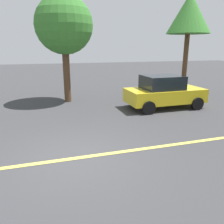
{
  "coord_description": "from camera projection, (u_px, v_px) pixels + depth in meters",
  "views": [
    {
      "loc": [
        -0.74,
        -5.84,
        3.04
      ],
      "look_at": [
        1.27,
        0.71,
        1.07
      ],
      "focal_mm": 36.24,
      "sensor_mm": 36.0,
      "label": 1
    }
  ],
  "objects": [
    {
      "name": "ground_plane",
      "position": [
        77.0,
        158.0,
        6.42
      ],
      "size": [
        80.0,
        80.0,
        0.0
      ],
      "primitive_type": "plane",
      "color": "#38383A"
    },
    {
      "name": "car_yellow_near_curb",
      "position": [
        164.0,
        92.0,
        11.58
      ],
      "size": [
        3.96,
        2.04,
        1.68
      ],
      "color": "gold",
      "rests_on": "ground_plane"
    },
    {
      "name": "lane_marking_centre",
      "position": [
        170.0,
        145.0,
        7.26
      ],
      "size": [
        28.0,
        0.16,
        0.01
      ],
      "primitive_type": "cube",
      "color": "#E0D14C"
    },
    {
      "name": "tree_centre_verge",
      "position": [
        64.0,
        26.0,
        12.02
      ],
      "size": [
        3.09,
        3.09,
        5.73
      ],
      "color": "#513823",
      "rests_on": "ground_plane"
    },
    {
      "name": "tree_left_verge",
      "position": [
        189.0,
        14.0,
        13.98
      ],
      "size": [
        2.72,
        2.72,
        6.28
      ],
      "color": "#513823",
      "rests_on": "ground_plane"
    }
  ]
}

